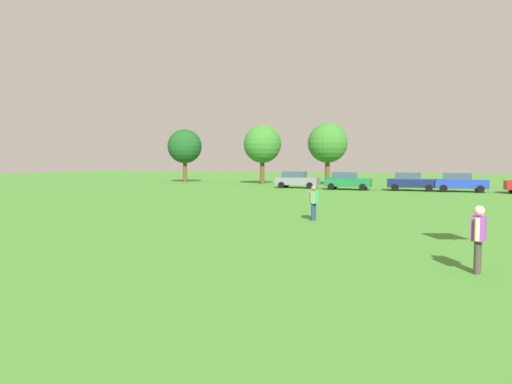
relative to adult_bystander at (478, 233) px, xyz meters
name	(u,v)px	position (x,y,z in m)	size (l,w,h in m)	color
ground_plane	(322,203)	(-7.23, 16.67, -0.96)	(160.00, 160.00, 0.00)	#42842D
adult_bystander	(478,233)	(0.00, 0.00, 0.00)	(0.40, 0.76, 1.62)	#3F3833
bystander_near_trees	(314,200)	(-5.86, 8.27, -0.02)	(0.36, 0.75, 1.60)	navy
parked_car_gray_0	(297,180)	(-13.16, 32.77, -0.11)	(4.30, 2.02, 1.68)	slate
parked_car_green_1	(347,181)	(-7.90, 31.65, -0.11)	(4.30, 2.02, 1.68)	#196B38
parked_car_navy_2	(411,181)	(-2.14, 32.13, -0.11)	(4.30, 2.02, 1.68)	#141E4C
parked_car_blue_3	(460,182)	(1.99, 31.96, -0.11)	(4.30, 2.02, 1.68)	#1E38AD
tree_far_left	(185,146)	(-30.32, 40.49, 3.71)	(4.44, 4.44, 6.92)	brown
tree_center	(262,144)	(-19.25, 39.50, 3.80)	(4.53, 4.53, 7.05)	brown
tree_far_right	(328,143)	(-11.46, 40.07, 3.84)	(4.57, 4.57, 7.12)	brown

